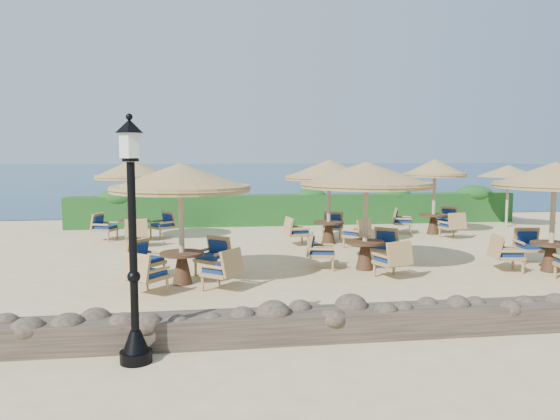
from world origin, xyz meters
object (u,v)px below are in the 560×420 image
(cafe_set_3, at_px, (133,186))
(extra_parasol, at_px, (508,171))
(cafe_set_2, at_px, (554,196))
(cafe_set_4, at_px, (329,184))
(lamp_post, at_px, (133,251))
(cafe_set_5, at_px, (434,185))
(cafe_set_0, at_px, (181,199))
(cafe_set_1, at_px, (366,189))

(cafe_set_3, bearing_deg, extra_parasol, 5.90)
(cafe_set_2, height_order, cafe_set_4, same)
(lamp_post, relative_size, extra_parasol, 1.38)
(extra_parasol, height_order, cafe_set_5, cafe_set_5)
(extra_parasol, bearing_deg, cafe_set_0, -148.15)
(cafe_set_1, xyz_separation_m, cafe_set_3, (-6.13, 5.22, -0.18))
(extra_parasol, height_order, cafe_set_0, cafe_set_0)
(cafe_set_1, distance_m, cafe_set_3, 8.05)
(cafe_set_2, bearing_deg, cafe_set_5, 92.15)
(cafe_set_1, xyz_separation_m, cafe_set_5, (4.16, 5.37, -0.26))
(extra_parasol, bearing_deg, cafe_set_5, -160.17)
(cafe_set_1, bearing_deg, extra_parasol, 40.78)
(lamp_post, relative_size, cafe_set_0, 1.08)
(extra_parasol, height_order, cafe_set_4, cafe_set_4)
(extra_parasol, relative_size, cafe_set_4, 0.85)
(extra_parasol, xyz_separation_m, cafe_set_3, (-13.84, -1.43, -0.36))
(cafe_set_0, xyz_separation_m, cafe_set_4, (4.41, 4.74, 0.03))
(cafe_set_0, bearing_deg, cafe_set_4, 47.09)
(cafe_set_3, bearing_deg, lamp_post, -83.33)
(cafe_set_4, bearing_deg, cafe_set_0, -132.91)
(cafe_set_3, bearing_deg, cafe_set_4, -12.48)
(cafe_set_0, height_order, cafe_set_1, same)
(extra_parasol, relative_size, cafe_set_5, 0.88)
(cafe_set_2, xyz_separation_m, cafe_set_4, (-4.39, 4.73, 0.08))
(extra_parasol, bearing_deg, cafe_set_3, -174.10)
(extra_parasol, bearing_deg, cafe_set_4, -160.13)
(lamp_post, height_order, cafe_set_2, lamp_post)
(cafe_set_5, bearing_deg, cafe_set_0, -143.89)
(lamp_post, xyz_separation_m, cafe_set_2, (9.28, 4.48, 0.28))
(cafe_set_3, height_order, cafe_set_4, same)
(cafe_set_0, relative_size, cafe_set_2, 1.07)
(extra_parasol, distance_m, cafe_set_2, 8.22)
(cafe_set_1, xyz_separation_m, cafe_set_4, (-0.00, 3.86, -0.09))
(cafe_set_0, height_order, cafe_set_4, same)
(cafe_set_4, bearing_deg, lamp_post, -117.96)
(cafe_set_1, bearing_deg, cafe_set_5, 52.24)
(extra_parasol, height_order, cafe_set_1, cafe_set_1)
(cafe_set_2, bearing_deg, cafe_set_3, 149.94)
(cafe_set_0, height_order, cafe_set_2, same)
(cafe_set_0, relative_size, cafe_set_1, 0.94)
(extra_parasol, xyz_separation_m, cafe_set_4, (-7.71, -2.79, -0.26))
(cafe_set_1, relative_size, cafe_set_2, 1.13)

